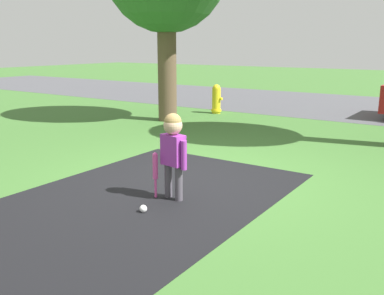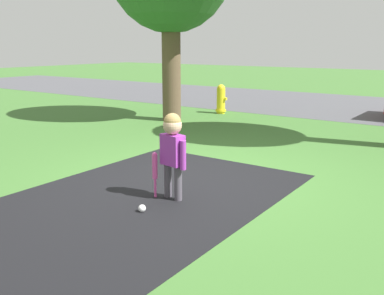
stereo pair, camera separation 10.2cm
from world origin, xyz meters
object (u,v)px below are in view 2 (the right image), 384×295
at_px(child, 173,144).
at_px(fire_hydrant, 221,99).
at_px(baseball_bat, 155,168).
at_px(sports_ball, 142,208).

relative_size(child, fire_hydrant, 1.33).
relative_size(child, baseball_bat, 1.84).
bearing_deg(baseball_bat, child, 23.76).
xyz_separation_m(child, baseball_bat, (-0.21, -0.09, -0.31)).
bearing_deg(sports_ball, baseball_bat, 112.04).
distance_m(child, fire_hydrant, 6.79).
relative_size(child, sports_ball, 12.29).
bearing_deg(fire_hydrant, child, -63.56).
bearing_deg(baseball_bat, sports_ball, -67.96).
distance_m(sports_ball, fire_hydrant, 7.27).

